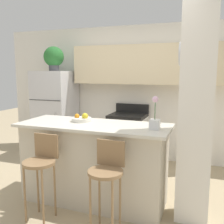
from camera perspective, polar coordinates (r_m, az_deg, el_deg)
The scene contains 11 objects.
ground_plane at distance 3.67m, azimuth -3.85°, elevation -18.68°, with size 14.00×14.00×0.00m, color tan.
wall_back at distance 5.00m, azimuth 5.99°, elevation 6.65°, with size 5.60×0.38×2.55m.
pillar_right at distance 3.02m, azimuth 17.88°, elevation 0.44°, with size 0.38×0.32×2.55m.
counter_bar at distance 3.46m, azimuth -3.94°, elevation -10.97°, with size 1.94×0.76×1.04m.
refrigerator at distance 5.41m, azimuth -12.16°, elevation -0.30°, with size 0.71×0.74×1.70m.
stove_range at distance 4.93m, azimuth 3.44°, elevation -5.63°, with size 0.65×0.61×1.07m.
bar_stool_left at distance 3.14m, azimuth -15.20°, elevation -10.81°, with size 0.37×0.37×0.98m.
bar_stool_right at distance 2.78m, azimuth -1.14°, elevation -13.17°, with size 0.37×0.37×0.98m.
potted_plant_on_fridge at distance 5.35m, azimuth -12.56°, elevation 11.50°, with size 0.39×0.39×0.47m.
orchid_vase at distance 3.03m, azimuth 9.30°, elevation -1.65°, with size 0.11×0.11×0.38m.
fruit_bowl at distance 3.49m, azimuth -6.64°, elevation -1.50°, with size 0.26×0.26×0.12m.
Camera 1 is at (1.34, -2.96, 1.70)m, focal length 42.00 mm.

